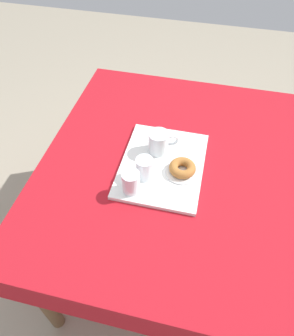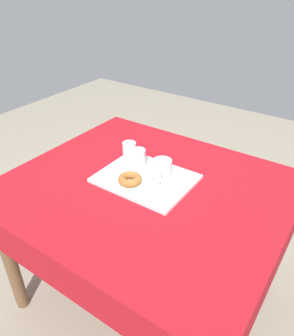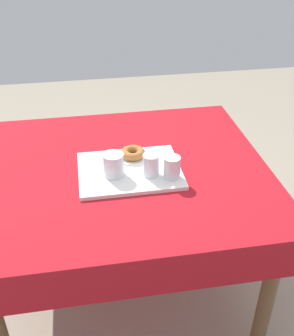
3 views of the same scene
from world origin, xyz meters
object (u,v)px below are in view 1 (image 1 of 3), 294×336
water_glass_near (144,169)px  donut_plate_left (182,171)px  sugar_donut_left (182,168)px  serving_tray (162,165)px  dining_table (170,178)px  tea_mug_left (159,143)px  water_glass_far (131,183)px

water_glass_near → donut_plate_left: water_glass_near is taller
donut_plate_left → sugar_donut_left: 0.02m
serving_tray → donut_plate_left: (-0.03, -0.08, 0.01)m
dining_table → tea_mug_left: 0.18m
dining_table → serving_tray: bearing=127.1°
water_glass_far → sugar_donut_left: size_ratio=0.88×
serving_tray → sugar_donut_left: 0.09m
dining_table → tea_mug_left: size_ratio=10.00×
tea_mug_left → water_glass_far: (-0.23, 0.06, -0.00)m
tea_mug_left → water_glass_near: tea_mug_left is taller
dining_table → tea_mug_left: (0.04, 0.06, 0.16)m
water_glass_near → water_glass_far: size_ratio=1.00×
sugar_donut_left → donut_plate_left: bearing=-135.0°
serving_tray → sugar_donut_left: sugar_donut_left is taller
serving_tray → water_glass_far: water_glass_far is taller
water_glass_near → sugar_donut_left: bearing=-68.9°
dining_table → serving_tray: serving_tray is taller
tea_mug_left → water_glass_far: 0.23m
dining_table → water_glass_far: water_glass_far is taller
sugar_donut_left → dining_table: bearing=43.2°
water_glass_far → tea_mug_left: bearing=-14.1°
donut_plate_left → dining_table: bearing=43.2°
water_glass_far → donut_plate_left: (0.13, -0.17, -0.04)m
serving_tray → water_glass_near: bearing=145.3°
dining_table → sugar_donut_left: sugar_donut_left is taller
donut_plate_left → serving_tray: bearing=72.7°
donut_plate_left → sugar_donut_left: sugar_donut_left is taller
sugar_donut_left → serving_tray: bearing=72.7°
water_glass_near → donut_plate_left: size_ratio=0.68×
serving_tray → donut_plate_left: bearing=-107.3°
serving_tray → donut_plate_left: donut_plate_left is taller
tea_mug_left → donut_plate_left: (-0.09, -0.11, -0.04)m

